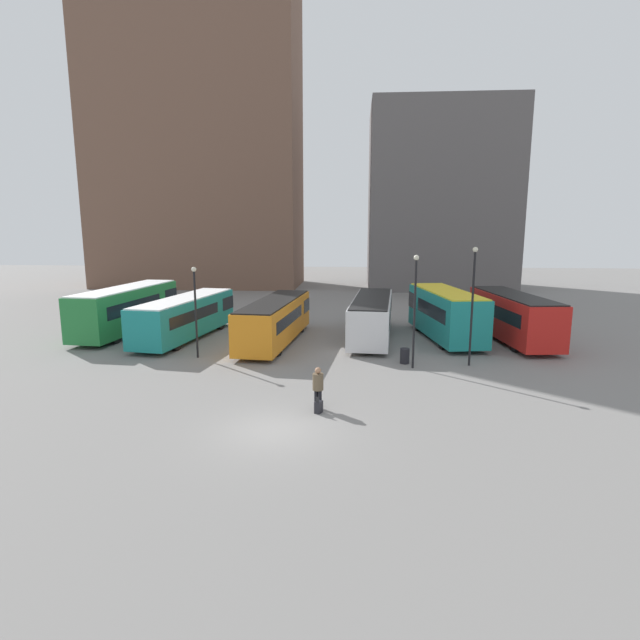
{
  "coord_description": "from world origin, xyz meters",
  "views": [
    {
      "loc": [
        2.96,
        -17.34,
        7.39
      ],
      "look_at": [
        0.95,
        10.34,
        2.28
      ],
      "focal_mm": 28.0,
      "sensor_mm": 36.0,
      "label": 1
    }
  ],
  "objects_px": {
    "traveler": "(318,384)",
    "lamp_post_2": "(473,298)",
    "bus_3": "(372,316)",
    "lamp_post_0": "(415,303)",
    "lamp_post_1": "(195,304)",
    "bus_2": "(276,319)",
    "bus_4": "(445,313)",
    "bus_5": "(512,315)",
    "bus_1": "(186,316)",
    "suitcase": "(319,407)",
    "trash_bin": "(405,356)",
    "bus_0": "(128,308)"
  },
  "relations": [
    {
      "from": "traveler",
      "to": "lamp_post_2",
      "type": "height_order",
      "value": "lamp_post_2"
    },
    {
      "from": "bus_3",
      "to": "lamp_post_0",
      "type": "xyz_separation_m",
      "value": [
        1.98,
        -7.54,
        2.02
      ]
    },
    {
      "from": "bus_3",
      "to": "lamp_post_1",
      "type": "xyz_separation_m",
      "value": [
        -10.24,
        -6.24,
        1.61
      ]
    },
    {
      "from": "bus_2",
      "to": "lamp_post_0",
      "type": "distance_m",
      "value": 10.28
    },
    {
      "from": "lamp_post_0",
      "to": "traveler",
      "type": "bearing_deg",
      "value": -125.49
    },
    {
      "from": "bus_4",
      "to": "lamp_post_1",
      "type": "xyz_separation_m",
      "value": [
        -15.15,
        -6.22,
        1.34
      ]
    },
    {
      "from": "bus_5",
      "to": "lamp_post_2",
      "type": "distance_m",
      "value": 8.03
    },
    {
      "from": "bus_1",
      "to": "lamp_post_2",
      "type": "bearing_deg",
      "value": -99.66
    },
    {
      "from": "bus_4",
      "to": "suitcase",
      "type": "distance_m",
      "value": 16.39
    },
    {
      "from": "suitcase",
      "to": "trash_bin",
      "type": "xyz_separation_m",
      "value": [
        4.2,
        7.88,
        0.17
      ]
    },
    {
      "from": "bus_1",
      "to": "lamp_post_0",
      "type": "relative_size",
      "value": 1.83
    },
    {
      "from": "bus_3",
      "to": "suitcase",
      "type": "relative_size",
      "value": 15.75
    },
    {
      "from": "bus_3",
      "to": "bus_4",
      "type": "relative_size",
      "value": 1.16
    },
    {
      "from": "bus_4",
      "to": "suitcase",
      "type": "bearing_deg",
      "value": 143.92
    },
    {
      "from": "lamp_post_0",
      "to": "bus_1",
      "type": "bearing_deg",
      "value": 156.2
    },
    {
      "from": "bus_1",
      "to": "trash_bin",
      "type": "xyz_separation_m",
      "value": [
        14.26,
        -5.54,
        -1.12
      ]
    },
    {
      "from": "bus_2",
      "to": "bus_4",
      "type": "relative_size",
      "value": 1.16
    },
    {
      "from": "bus_2",
      "to": "suitcase",
      "type": "distance_m",
      "value": 13.27
    },
    {
      "from": "bus_1",
      "to": "lamp_post_0",
      "type": "bearing_deg",
      "value": -105.64
    },
    {
      "from": "bus_2",
      "to": "suitcase",
      "type": "relative_size",
      "value": 15.75
    },
    {
      "from": "lamp_post_2",
      "to": "trash_bin",
      "type": "bearing_deg",
      "value": 177.28
    },
    {
      "from": "bus_1",
      "to": "suitcase",
      "type": "bearing_deg",
      "value": -134.99
    },
    {
      "from": "bus_0",
      "to": "bus_2",
      "type": "xyz_separation_m",
      "value": [
        11.07,
        -2.3,
        -0.25
      ]
    },
    {
      "from": "bus_1",
      "to": "lamp_post_0",
      "type": "xyz_separation_m",
      "value": [
        14.61,
        -6.44,
        1.99
      ]
    },
    {
      "from": "lamp_post_2",
      "to": "lamp_post_1",
      "type": "bearing_deg",
      "value": 177.9
    },
    {
      "from": "lamp_post_1",
      "to": "lamp_post_0",
      "type": "bearing_deg",
      "value": -6.08
    },
    {
      "from": "bus_1",
      "to": "trash_bin",
      "type": "height_order",
      "value": "bus_1"
    },
    {
      "from": "bus_3",
      "to": "bus_2",
      "type": "bearing_deg",
      "value": 111.14
    },
    {
      "from": "lamp_post_2",
      "to": "trash_bin",
      "type": "distance_m",
      "value": 4.81
    },
    {
      "from": "bus_0",
      "to": "bus_4",
      "type": "xyz_separation_m",
      "value": [
        22.34,
        -0.44,
        0.0
      ]
    },
    {
      "from": "lamp_post_1",
      "to": "bus_5",
      "type": "bearing_deg",
      "value": 17.07
    },
    {
      "from": "bus_1",
      "to": "bus_4",
      "type": "xyz_separation_m",
      "value": [
        17.54,
        1.08,
        0.24
      ]
    },
    {
      "from": "bus_5",
      "to": "trash_bin",
      "type": "distance_m",
      "value": 10.05
    },
    {
      "from": "lamp_post_0",
      "to": "lamp_post_2",
      "type": "height_order",
      "value": "lamp_post_2"
    },
    {
      "from": "bus_2",
      "to": "bus_1",
      "type": "bearing_deg",
      "value": 88.15
    },
    {
      "from": "bus_0",
      "to": "lamp_post_1",
      "type": "xyz_separation_m",
      "value": [
        7.19,
        -6.66,
        1.34
      ]
    },
    {
      "from": "lamp_post_0",
      "to": "trash_bin",
      "type": "xyz_separation_m",
      "value": [
        -0.35,
        0.9,
        -3.11
      ]
    },
    {
      "from": "bus_4",
      "to": "trash_bin",
      "type": "distance_m",
      "value": 7.51
    },
    {
      "from": "bus_3",
      "to": "bus_1",
      "type": "bearing_deg",
      "value": 99.67
    },
    {
      "from": "traveler",
      "to": "trash_bin",
      "type": "xyz_separation_m",
      "value": [
        4.26,
        7.37,
        -0.62
      ]
    },
    {
      "from": "bus_2",
      "to": "lamp_post_2",
      "type": "bearing_deg",
      "value": -108.04
    },
    {
      "from": "bus_1",
      "to": "bus_2",
      "type": "distance_m",
      "value": 6.32
    },
    {
      "from": "bus_3",
      "to": "bus_0",
      "type": "bearing_deg",
      "value": 93.3
    },
    {
      "from": "suitcase",
      "to": "lamp_post_2",
      "type": "height_order",
      "value": "lamp_post_2"
    },
    {
      "from": "bus_0",
      "to": "bus_4",
      "type": "bearing_deg",
      "value": -86.17
    },
    {
      "from": "traveler",
      "to": "suitcase",
      "type": "distance_m",
      "value": 0.95
    },
    {
      "from": "bus_1",
      "to": "traveler",
      "type": "height_order",
      "value": "bus_1"
    },
    {
      "from": "bus_2",
      "to": "traveler",
      "type": "xyz_separation_m",
      "value": [
        3.73,
        -12.13,
        -0.48
      ]
    },
    {
      "from": "bus_5",
      "to": "suitcase",
      "type": "xyz_separation_m",
      "value": [
        -11.85,
        -14.28,
        -1.44
      ]
    },
    {
      "from": "suitcase",
      "to": "lamp_post_2",
      "type": "distance_m",
      "value": 11.43
    }
  ]
}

